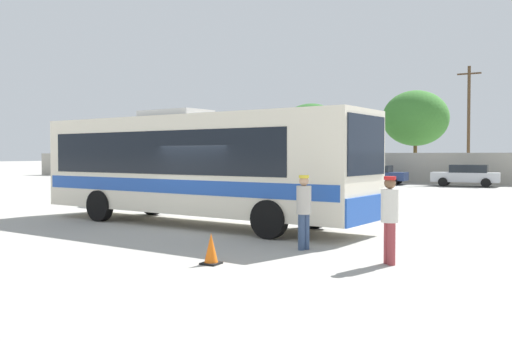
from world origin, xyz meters
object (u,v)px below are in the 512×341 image
Objects in this scene: parked_car_leftmost_dark_blue at (302,173)px; parked_car_second_dark_blue at (377,174)px; parked_car_third_silver at (466,175)px; utility_pole_near at (469,122)px; attendant_by_bus_door at (304,207)px; roadside_tree_left at (311,131)px; coach_bus_cream_blue at (193,163)px; vendor_umbrella_secondary_green at (135,163)px; traffic_cone_on_apron at (211,249)px; passenger_waiting_on_apron at (390,214)px; roadside_tree_midleft at (415,118)px.

parked_car_leftmost_dark_blue reaches higher than parked_car_second_dark_blue.
parked_car_third_silver is (6.27, 0.17, 0.05)m from parked_car_second_dark_blue.
parked_car_second_dark_blue is 8.89m from utility_pole_near.
attendant_by_bus_door reaches higher than parked_car_leftmost_dark_blue.
coach_bus_cream_blue is at bearing -75.05° from roadside_tree_left.
vendor_umbrella_secondary_green is 0.50× the size of parked_car_third_silver.
traffic_cone_on_apron is (-1.48, -31.70, -0.50)m from parked_car_third_silver.
utility_pole_near reaches higher than parked_car_leftmost_dark_blue.
attendant_by_bus_door is 38.67m from roadside_tree_left.
roadside_tree_left is 40.69m from traffic_cone_on_apron.
coach_bus_cream_blue is 26.96m from parked_car_third_silver.
passenger_waiting_on_apron is at bearing -32.11° from vendor_umbrella_secondary_green.
attendant_by_bus_door is 0.98× the size of passenger_waiting_on_apron.
roadside_tree_midleft is 12.30× the size of traffic_cone_on_apron.
utility_pole_near reaches higher than parked_car_third_silver.
coach_bus_cream_blue is 26.25m from parked_car_second_dark_blue.
utility_pole_near reaches higher than attendant_by_bus_door.
attendant_by_bus_door is at bearing -67.67° from parked_car_leftmost_dark_blue.
attendant_by_bus_door is at bearing 159.64° from passenger_waiting_on_apron.
vendor_umbrella_secondary_green is 22.15m from parked_car_second_dark_blue.
coach_bus_cream_blue is 34.91m from roadside_tree_midleft.
attendant_by_bus_door is 0.77× the size of vendor_umbrella_secondary_green.
roadside_tree_midleft is (1.14, 8.53, 4.67)m from parked_car_second_dark_blue.
parked_car_third_silver is at bearing 89.12° from attendant_by_bus_door.
utility_pole_near is (5.02, 31.56, 2.83)m from coach_bus_cream_blue.
roadside_tree_left is at bearing 104.95° from coach_bus_cream_blue.
coach_bus_cream_blue is 8.14m from passenger_waiting_on_apron.
parked_car_third_silver is 0.49× the size of utility_pole_near.
traffic_cone_on_apron is (3.95, -5.32, -1.65)m from coach_bus_cream_blue.
passenger_waiting_on_apron is at bearing -64.68° from parked_car_leftmost_dark_blue.
roadside_tree_midleft is at bearing 95.20° from traffic_cone_on_apron.
passenger_waiting_on_apron is at bearing -86.47° from utility_pole_near.
vendor_umbrella_secondary_green is 0.29× the size of roadside_tree_midleft.
roadside_tree_midleft is at bearing 49.11° from parked_car_leftmost_dark_blue.
roadside_tree_left is (-14.27, 6.71, 3.63)m from parked_car_third_silver.
passenger_waiting_on_apron is at bearing -27.07° from coach_bus_cream_blue.
vendor_umbrella_secondary_green is 30.89m from roadside_tree_midleft.
coach_bus_cream_blue reaches higher than parked_car_second_dark_blue.
coach_bus_cream_blue is at bearing 152.93° from passenger_waiting_on_apron.
vendor_umbrella_secondary_green is 14.45m from traffic_cone_on_apron.
attendant_by_bus_door is 0.42× the size of parked_car_second_dark_blue.
roadside_tree_midleft reaches higher than passenger_waiting_on_apron.
parked_car_third_silver is 16.19m from roadside_tree_left.
utility_pole_near is (5.86, 5.34, 4.03)m from parked_car_second_dark_blue.
parked_car_leftmost_dark_blue is (-14.19, 29.99, -0.25)m from passenger_waiting_on_apron.
roadside_tree_left is at bearing -169.78° from roadside_tree_midleft.
parked_car_third_silver is at bearing 1.51° from parked_car_second_dark_blue.
parked_car_third_silver reaches higher than parked_car_second_dark_blue.
vendor_umbrella_secondary_green is 21.58m from parked_car_leftmost_dark_blue.
roadside_tree_midleft reaches higher than vendor_umbrella_secondary_green.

